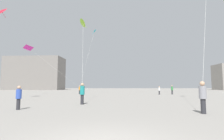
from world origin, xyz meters
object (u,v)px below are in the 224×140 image
at_px(person_in_blue, 19,96).
at_px(kite_lime_diamond, 83,23).
at_px(person_in_grey, 203,96).
at_px(building_left_hall, 35,74).
at_px(person_in_orange, 80,89).
at_px(person_in_green, 172,89).
at_px(person_in_white, 159,90).
at_px(person_in_teal, 82,93).
at_px(kite_magenta_delta, 29,48).
at_px(kite_crimson_diamond, 1,11).
at_px(kite_cyan_diamond, 94,32).

xyz_separation_m(person_in_blue, kite_lime_diamond, (2.57, 8.57, 8.19)).
distance_m(person_in_grey, building_left_hall, 82.72).
bearing_deg(building_left_hall, person_in_orange, -56.59).
height_order(person_in_blue, building_left_hall, building_left_hall).
height_order(person_in_grey, person_in_orange, person_in_grey).
distance_m(person_in_blue, person_in_green, 28.66).
height_order(person_in_grey, building_left_hall, building_left_hall).
relative_size(person_in_white, kite_lime_diamond, 0.19).
distance_m(person_in_teal, building_left_hall, 74.64).
distance_m(kite_magenta_delta, building_left_hall, 54.85).
xyz_separation_m(person_in_teal, kite_crimson_diamond, (-10.47, 4.44, 9.30)).
distance_m(person_in_teal, kite_cyan_diamond, 24.33).
relative_size(person_in_teal, building_left_hall, 0.07).
bearing_deg(kite_crimson_diamond, person_in_grey, -27.30).
distance_m(person_in_orange, kite_cyan_diamond, 12.44).
xyz_separation_m(person_in_grey, kite_lime_diamond, (-8.72, 10.06, 8.06)).
distance_m(kite_lime_diamond, kite_magenta_delta, 15.66).
xyz_separation_m(person_in_blue, person_in_grey, (11.29, -1.49, 0.13)).
distance_m(person_in_orange, kite_lime_diamond, 17.08).
xyz_separation_m(person_in_orange, kite_lime_diamond, (3.23, -14.67, 8.12)).
distance_m(person_in_green, building_left_hall, 67.59).
height_order(person_in_teal, person_in_orange, person_in_teal).
bearing_deg(kite_magenta_delta, kite_lime_diamond, -41.96).
bearing_deg(person_in_grey, kite_cyan_diamond, -18.86).
relative_size(person_in_white, person_in_green, 0.90).
bearing_deg(kite_magenta_delta, person_in_orange, 26.65).
bearing_deg(person_in_orange, kite_cyan_diamond, -74.11).
height_order(person_in_orange, kite_lime_diamond, kite_lime_diamond).
bearing_deg(person_in_green, kite_lime_diamond, 40.53).
xyz_separation_m(person_in_teal, person_in_green, (13.95, 19.24, -0.03)).
bearing_deg(person_in_teal, kite_cyan_diamond, -143.95).
distance_m(person_in_blue, building_left_hall, 76.20).
bearing_deg(kite_lime_diamond, kite_cyan_diamond, 92.19).
bearing_deg(person_in_orange, building_left_hall, 22.84).
height_order(person_in_grey, kite_magenta_delta, kite_magenta_delta).
xyz_separation_m(person_in_green, kite_magenta_delta, (-26.56, -3.67, 7.39)).
bearing_deg(building_left_hall, kite_cyan_diamond, -53.59).
distance_m(person_in_white, kite_crimson_diamond, 27.42).
distance_m(kite_cyan_diamond, kite_magenta_delta, 13.18).
xyz_separation_m(person_in_grey, building_left_hall, (-42.32, 70.77, 6.58)).
distance_m(person_in_grey, kite_lime_diamond, 15.56).
xyz_separation_m(person_in_teal, kite_cyan_diamond, (-1.59, 21.09, 12.03)).
relative_size(person_in_orange, building_left_hall, 0.07).
relative_size(person_in_teal, kite_magenta_delta, 0.19).
relative_size(person_in_blue, person_in_orange, 0.92).
bearing_deg(kite_lime_diamond, building_left_hall, 118.96).
xyz_separation_m(person_in_orange, kite_magenta_delta, (-8.40, -4.21, 7.43)).
distance_m(kite_magenta_delta, kite_crimson_diamond, 11.49).
bearing_deg(person_in_green, kite_magenta_delta, 4.97).
bearing_deg(person_in_blue, person_in_teal, 98.08).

